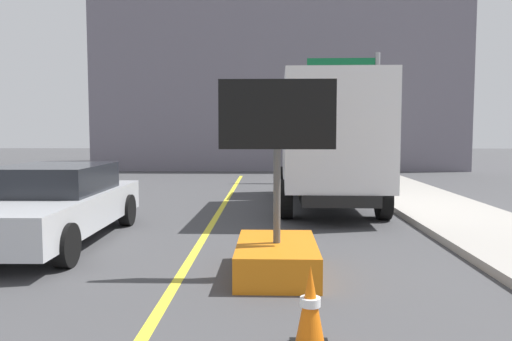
{
  "coord_description": "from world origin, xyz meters",
  "views": [
    {
      "loc": [
        1.21,
        1.85,
        1.99
      ],
      "look_at": [
        1.09,
        6.72,
        1.61
      ],
      "focal_mm": 34.88,
      "sensor_mm": 36.0,
      "label": 1
    }
  ],
  "objects_px": {
    "arrow_board_trailer": "(277,241)",
    "highway_guide_sign": "(357,94)",
    "box_truck": "(328,139)",
    "pickup_car": "(51,203)",
    "traffic_cone_mid_lane": "(310,308)"
  },
  "relations": [
    {
      "from": "arrow_board_trailer",
      "to": "pickup_car",
      "type": "bearing_deg",
      "value": 154.01
    },
    {
      "from": "highway_guide_sign",
      "to": "box_truck",
      "type": "bearing_deg",
      "value": -106.14
    },
    {
      "from": "box_truck",
      "to": "pickup_car",
      "type": "relative_size",
      "value": 1.32
    },
    {
      "from": "arrow_board_trailer",
      "to": "highway_guide_sign",
      "type": "distance_m",
      "value": 13.36
    },
    {
      "from": "highway_guide_sign",
      "to": "traffic_cone_mid_lane",
      "type": "height_order",
      "value": "highway_guide_sign"
    },
    {
      "from": "pickup_car",
      "to": "highway_guide_sign",
      "type": "bearing_deg",
      "value": 55.51
    },
    {
      "from": "arrow_board_trailer",
      "to": "box_truck",
      "type": "bearing_deg",
      "value": 77.02
    },
    {
      "from": "arrow_board_trailer",
      "to": "traffic_cone_mid_lane",
      "type": "distance_m",
      "value": 2.38
    },
    {
      "from": "box_truck",
      "to": "highway_guide_sign",
      "type": "height_order",
      "value": "highway_guide_sign"
    },
    {
      "from": "pickup_car",
      "to": "highway_guide_sign",
      "type": "height_order",
      "value": "highway_guide_sign"
    },
    {
      "from": "box_truck",
      "to": "pickup_car",
      "type": "xyz_separation_m",
      "value": [
        -5.46,
        -4.23,
        -1.09
      ]
    },
    {
      "from": "box_truck",
      "to": "traffic_cone_mid_lane",
      "type": "xyz_separation_m",
      "value": [
        -1.16,
        -8.56,
        -1.41
      ]
    },
    {
      "from": "arrow_board_trailer",
      "to": "traffic_cone_mid_lane",
      "type": "bearing_deg",
      "value": -83.58
    },
    {
      "from": "box_truck",
      "to": "pickup_car",
      "type": "height_order",
      "value": "box_truck"
    },
    {
      "from": "arrow_board_trailer",
      "to": "traffic_cone_mid_lane",
      "type": "height_order",
      "value": "arrow_board_trailer"
    }
  ]
}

